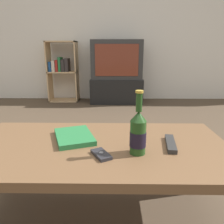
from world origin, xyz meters
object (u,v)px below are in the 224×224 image
(beer_bottle, at_px, (138,133))
(television, at_px, (117,60))
(bookshelf, at_px, (62,70))
(tv_stand, at_px, (116,90))
(table_book, at_px, (74,137))
(cell_phone, at_px, (101,154))
(remote_control, at_px, (171,144))

(beer_bottle, bearing_deg, television, 91.55)
(bookshelf, relative_size, beer_bottle, 3.66)
(television, xyz_separation_m, beer_bottle, (0.08, -2.81, -0.19))
(tv_stand, height_order, table_book, table_book)
(television, bearing_deg, tv_stand, 90.00)
(television, bearing_deg, cell_phone, -91.60)
(tv_stand, relative_size, cell_phone, 7.23)
(tv_stand, relative_size, remote_control, 4.55)
(tv_stand, distance_m, table_book, 2.67)
(tv_stand, height_order, remote_control, remote_control)
(tv_stand, xyz_separation_m, cell_phone, (-0.08, -2.84, 0.23))
(cell_phone, relative_size, remote_control, 0.63)
(beer_bottle, bearing_deg, table_book, 152.96)
(bookshelf, distance_m, table_book, 2.83)
(television, bearing_deg, remote_control, -84.99)
(tv_stand, bearing_deg, remote_control, -85.00)
(bookshelf, height_order, remote_control, bookshelf)
(television, xyz_separation_m, remote_control, (0.24, -2.72, -0.27))
(beer_bottle, xyz_separation_m, cell_phone, (-0.16, -0.03, -0.09))
(bookshelf, height_order, table_book, bookshelf)
(cell_phone, distance_m, remote_control, 0.34)
(tv_stand, height_order, beer_bottle, beer_bottle)
(television, relative_size, table_book, 2.86)
(cell_phone, height_order, remote_control, remote_control)
(tv_stand, distance_m, cell_phone, 2.85)
(beer_bottle, bearing_deg, cell_phone, -169.26)
(tv_stand, height_order, cell_phone, cell_phone)
(beer_bottle, relative_size, cell_phone, 2.31)
(bookshelf, bearing_deg, remote_control, -67.44)
(cell_phone, bearing_deg, television, 58.97)
(tv_stand, bearing_deg, bookshelf, 174.58)
(tv_stand, height_order, television, television)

